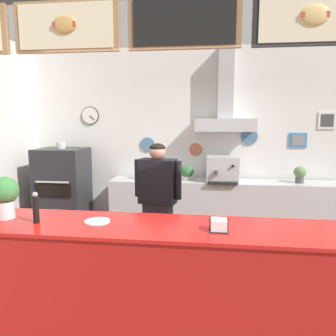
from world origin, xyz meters
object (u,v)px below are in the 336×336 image
at_px(potted_rosemary, 187,172).
at_px(condiment_plate, 97,221).
at_px(shop_worker, 158,204).
at_px(napkin_holder, 219,225).
at_px(basil_vase, 5,195).
at_px(espresso_machine, 222,169).
at_px(pizza_oven, 63,192).
at_px(potted_oregano, 140,172).
at_px(pepper_grinder, 36,208).
at_px(potted_thyme, 300,174).

bearing_deg(potted_rosemary, condiment_plate, -103.17).
height_order(shop_worker, napkin_holder, shop_worker).
xyz_separation_m(basil_vase, condiment_plate, (0.84, -0.00, -0.20)).
bearing_deg(espresso_machine, pizza_oven, -176.28).
xyz_separation_m(napkin_holder, basil_vase, (-1.86, 0.09, 0.16)).
relative_size(potted_oregano, pepper_grinder, 0.82).
distance_m(espresso_machine, potted_oregano, 1.31).
distance_m(potted_rosemary, potted_oregano, 0.76).
xyz_separation_m(shop_worker, napkin_holder, (0.71, -1.35, 0.21)).
xyz_separation_m(potted_oregano, condiment_plate, (0.17, -2.52, -0.02)).
bearing_deg(basil_vase, potted_rosemary, 60.37).
bearing_deg(espresso_machine, pepper_grinder, -122.54).
relative_size(shop_worker, pepper_grinder, 6.02).
bearing_deg(condiment_plate, shop_worker, 75.79).
xyz_separation_m(shop_worker, condiment_plate, (-0.32, -1.26, 0.17)).
height_order(potted_rosemary, pepper_grinder, pepper_grinder).
distance_m(espresso_machine, basil_vase, 3.18).
distance_m(pizza_oven, potted_rosemary, 2.03).
bearing_deg(basil_vase, potted_oregano, 75.13).
relative_size(shop_worker, basil_vase, 4.32).
bearing_deg(condiment_plate, espresso_machine, 65.42).
relative_size(pizza_oven, potted_oregano, 6.97).
relative_size(potted_rosemary, pepper_grinder, 0.87).
distance_m(potted_oregano, basil_vase, 2.61).
xyz_separation_m(potted_thyme, napkin_holder, (-1.28, -2.59, -0.01)).
xyz_separation_m(potted_rosemary, condiment_plate, (-0.59, -2.51, -0.03)).
relative_size(potted_thyme, basil_vase, 0.67).
bearing_deg(pepper_grinder, pizza_oven, 110.47).
bearing_deg(potted_rosemary, shop_worker, -102.12).
bearing_deg(pizza_oven, potted_oregano, 9.04).
xyz_separation_m(espresso_machine, potted_thyme, (1.16, 0.02, -0.05)).
height_order(potted_thyme, basil_vase, basil_vase).
xyz_separation_m(pizza_oven, shop_worker, (1.72, -1.07, 0.15)).
relative_size(pizza_oven, basil_vase, 4.11).
bearing_deg(basil_vase, pizza_oven, 103.65).
bearing_deg(espresso_machine, potted_rosemary, 177.70).
relative_size(espresso_machine, pepper_grinder, 1.95).
relative_size(pizza_oven, espresso_machine, 2.94).
bearing_deg(shop_worker, napkin_holder, 128.28).
relative_size(potted_rosemary, basil_vase, 0.63).
height_order(potted_thyme, potted_oregano, potted_thyme).
height_order(potted_rosemary, basil_vase, basil_vase).
bearing_deg(pizza_oven, potted_thyme, 2.80).
bearing_deg(basil_vase, pepper_grinder, -14.54).
bearing_deg(pizza_oven, napkin_holder, -44.81).
xyz_separation_m(potted_oregano, napkin_holder, (1.20, -2.61, 0.01)).
xyz_separation_m(espresso_machine, pepper_grinder, (-1.64, -2.58, 0.03)).
bearing_deg(pepper_grinder, basil_vase, 165.46).
bearing_deg(pepper_grinder, napkin_holder, -0.11).
xyz_separation_m(potted_rosemary, potted_oregano, (-0.76, 0.01, -0.01)).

